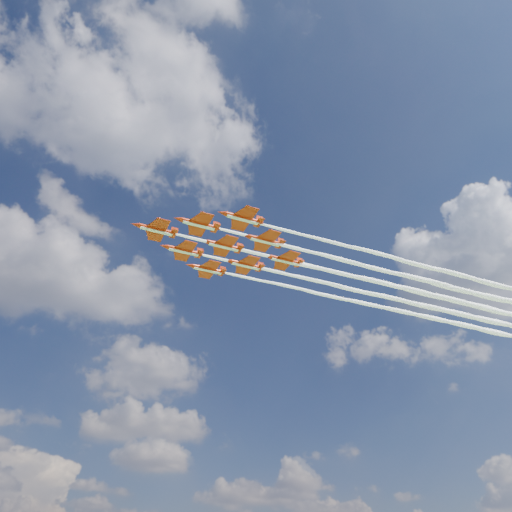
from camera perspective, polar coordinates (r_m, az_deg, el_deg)
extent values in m
cylinder|color=#AE2409|center=(130.60, -11.30, 2.97)|extent=(8.94, 1.67, 1.22)
cone|color=#AE2409|center=(129.94, -13.66, 3.52)|extent=(2.28, 1.33, 1.22)
cone|color=#AE2409|center=(131.43, -9.10, 2.46)|extent=(1.72, 1.19, 1.11)
ellipsoid|color=black|center=(130.60, -12.21, 3.37)|extent=(2.36, 1.13, 0.80)
cube|color=#AE2409|center=(130.65, -11.06, 2.90)|extent=(4.06, 10.39, 0.16)
cube|color=#AE2409|center=(131.29, -9.42, 2.54)|extent=(1.75, 4.07, 0.13)
cube|color=#AE2409|center=(131.91, -9.29, 2.87)|extent=(1.78, 0.24, 2.00)
cube|color=white|center=(130.28, -11.32, 2.78)|extent=(8.38, 1.42, 0.13)
cylinder|color=#AE2409|center=(126.94, -6.55, 3.66)|extent=(8.94, 1.67, 1.22)
cone|color=#AE2409|center=(125.85, -8.95, 4.24)|extent=(2.28, 1.33, 1.22)
cone|color=#AE2409|center=(128.17, -4.33, 3.11)|extent=(1.72, 1.19, 1.11)
ellipsoid|color=black|center=(126.77, -7.49, 4.07)|extent=(2.36, 1.13, 0.80)
cube|color=#AE2409|center=(127.02, -6.31, 3.58)|extent=(4.06, 10.39, 0.16)
cube|color=#AE2409|center=(127.97, -4.65, 3.19)|extent=(1.75, 4.07, 0.13)
cube|color=#AE2409|center=(128.61, -4.54, 3.53)|extent=(1.78, 0.24, 2.00)
cube|color=white|center=(126.61, -6.56, 3.45)|extent=(8.38, 1.42, 0.13)
cylinder|color=#AE2409|center=(137.58, -8.27, 0.61)|extent=(8.94, 1.67, 1.22)
cone|color=#AE2409|center=(136.58, -10.50, 1.12)|extent=(2.28, 1.33, 1.22)
cone|color=#AE2409|center=(138.72, -6.21, 0.14)|extent=(1.72, 1.19, 1.11)
ellipsoid|color=black|center=(137.43, -9.14, 0.99)|extent=(2.36, 1.13, 0.80)
cube|color=#AE2409|center=(137.66, -8.05, 0.54)|extent=(4.06, 10.39, 0.16)
cube|color=#AE2409|center=(138.54, -6.52, 0.21)|extent=(1.75, 4.07, 0.13)
cube|color=#AE2409|center=(139.13, -6.40, 0.54)|extent=(1.78, 0.24, 2.00)
cube|color=white|center=(137.28, -8.29, 0.42)|extent=(8.38, 1.42, 0.13)
cylinder|color=#AE2409|center=(124.21, -1.54, 4.34)|extent=(8.94, 1.67, 1.22)
cone|color=#AE2409|center=(122.68, -3.95, 4.96)|extent=(2.28, 1.33, 1.22)
cone|color=#AE2409|center=(125.85, 0.66, 3.77)|extent=(1.72, 1.19, 1.11)
ellipsoid|color=black|center=(123.87, -2.49, 4.77)|extent=(2.36, 1.13, 0.80)
cube|color=#AE2409|center=(124.34, -1.31, 4.26)|extent=(4.06, 10.39, 0.16)
cube|color=#AE2409|center=(125.59, 0.34, 3.86)|extent=(1.75, 4.07, 0.13)
cube|color=#AE2409|center=(126.26, 0.43, 4.20)|extent=(1.78, 0.24, 2.00)
cube|color=white|center=(123.87, -1.55, 4.14)|extent=(8.38, 1.42, 0.13)
cylinder|color=#AE2409|center=(134.41, -3.71, 1.19)|extent=(8.94, 1.67, 1.22)
cone|color=#AE2409|center=(133.00, -5.95, 1.72)|extent=(2.28, 1.33, 1.22)
cone|color=#AE2409|center=(135.93, -1.64, 0.70)|extent=(1.72, 1.19, 1.11)
ellipsoid|color=black|center=(134.10, -4.59, 1.58)|extent=(2.36, 1.13, 0.80)
cube|color=#AE2409|center=(134.53, -3.49, 1.12)|extent=(4.06, 10.39, 0.16)
cube|color=#AE2409|center=(135.69, -1.95, 0.77)|extent=(1.75, 4.07, 0.13)
cube|color=#AE2409|center=(136.31, -1.85, 1.10)|extent=(1.78, 0.24, 2.00)
cube|color=white|center=(134.10, -3.71, 0.99)|extent=(8.38, 1.42, 0.13)
cylinder|color=#AE2409|center=(145.12, -5.55, -1.51)|extent=(8.94, 1.67, 1.22)
cone|color=#AE2409|center=(143.82, -7.65, -1.05)|extent=(2.28, 1.33, 1.22)
cone|color=#AE2409|center=(146.53, -3.62, -1.94)|extent=(1.72, 1.19, 1.11)
ellipsoid|color=black|center=(144.84, -6.37, -1.16)|extent=(2.36, 1.13, 0.80)
cube|color=#AE2409|center=(145.24, -5.35, -1.58)|extent=(4.06, 10.39, 0.16)
cube|color=#AE2409|center=(146.31, -3.91, -1.88)|extent=(1.75, 4.07, 0.13)
cube|color=#AE2409|center=(146.88, -3.81, -1.56)|extent=(1.78, 0.24, 2.00)
cube|color=white|center=(144.84, -5.57, -1.70)|extent=(8.38, 1.42, 0.13)
cylinder|color=#AE2409|center=(132.14, 1.05, 1.78)|extent=(8.94, 1.67, 1.22)
cone|color=#AE2409|center=(130.32, -1.18, 2.33)|extent=(2.28, 1.33, 1.22)
cone|color=#AE2409|center=(134.04, 3.08, 1.27)|extent=(1.72, 1.19, 1.11)
ellipsoid|color=black|center=(131.67, 0.17, 2.18)|extent=(2.36, 1.13, 0.80)
cube|color=#AE2409|center=(132.30, 1.27, 1.70)|extent=(4.06, 10.39, 0.16)
cube|color=#AE2409|center=(133.75, 2.78, 1.35)|extent=(1.75, 4.07, 0.13)
cube|color=#AE2409|center=(134.39, 2.86, 1.68)|extent=(1.78, 0.24, 2.00)
cube|color=white|center=(131.82, 1.05, 1.58)|extent=(8.38, 1.42, 0.13)
cylinder|color=#AE2409|center=(142.40, -1.18, -1.01)|extent=(8.94, 1.67, 1.22)
cone|color=#AE2409|center=(140.71, -3.27, -0.53)|extent=(2.28, 1.33, 1.22)
cone|color=#AE2409|center=(144.16, 0.74, -1.45)|extent=(1.72, 1.19, 1.11)
ellipsoid|color=black|center=(141.96, -2.01, -0.65)|extent=(2.36, 1.13, 0.80)
cube|color=#AE2409|center=(142.55, -0.97, -1.08)|extent=(4.06, 10.39, 0.16)
cube|color=#AE2409|center=(143.89, 0.45, -1.39)|extent=(1.75, 4.07, 0.13)
cube|color=#AE2409|center=(144.49, 0.53, -1.07)|extent=(1.78, 0.24, 2.00)
cube|color=white|center=(142.11, -1.18, -1.20)|extent=(8.38, 1.42, 0.13)
cylinder|color=#AE2409|center=(140.54, 3.33, -0.49)|extent=(8.94, 1.67, 1.22)
cone|color=#AE2409|center=(138.46, 1.27, 0.00)|extent=(2.28, 1.33, 1.22)
cone|color=#AE2409|center=(142.67, 5.21, -0.94)|extent=(1.72, 1.19, 1.11)
ellipsoid|color=black|center=(139.96, 2.51, -0.12)|extent=(2.36, 1.13, 0.80)
cube|color=#AE2409|center=(140.73, 3.54, -0.56)|extent=(4.06, 10.39, 0.16)
cube|color=#AE2409|center=(142.34, 4.94, -0.87)|extent=(1.75, 4.07, 0.13)
cube|color=#AE2409|center=(142.96, 5.00, -0.55)|extent=(1.78, 0.24, 2.00)
cube|color=white|center=(140.25, 3.34, -0.68)|extent=(8.38, 1.42, 0.13)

